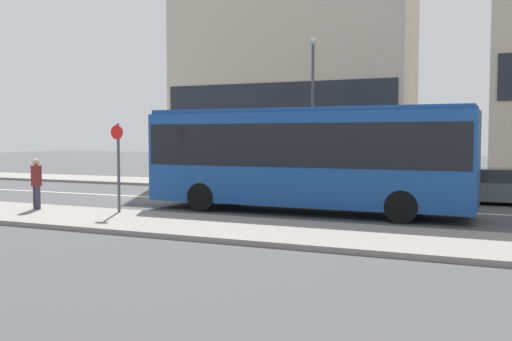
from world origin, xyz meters
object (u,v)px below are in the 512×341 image
(bus_stop_sign, at_px, (118,161))
(pedestrian_near_stop, at_px, (36,181))
(city_bus, at_px, (305,153))
(parked_car_0, at_px, (497,187))
(street_lamp, at_px, (313,96))

(bus_stop_sign, bearing_deg, pedestrian_near_stop, -169.64)
(city_bus, xyz_separation_m, bus_stop_sign, (-5.11, -3.11, -0.21))
(pedestrian_near_stop, bearing_deg, parked_car_0, -125.92)
(bus_stop_sign, distance_m, street_lamp, 11.37)
(city_bus, xyz_separation_m, street_lamp, (-2.23, 7.57, 2.40))
(city_bus, relative_size, bus_stop_sign, 3.82)
(city_bus, relative_size, street_lamp, 1.53)
(parked_car_0, height_order, pedestrian_near_stop, pedestrian_near_stop)
(parked_car_0, height_order, street_lamp, street_lamp)
(city_bus, xyz_separation_m, parked_car_0, (5.74, 5.30, -1.33))
(pedestrian_near_stop, bearing_deg, bus_stop_sign, -148.64)
(city_bus, height_order, street_lamp, street_lamp)
(pedestrian_near_stop, height_order, street_lamp, street_lamp)
(bus_stop_sign, relative_size, street_lamp, 0.40)
(pedestrian_near_stop, height_order, bus_stop_sign, bus_stop_sign)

